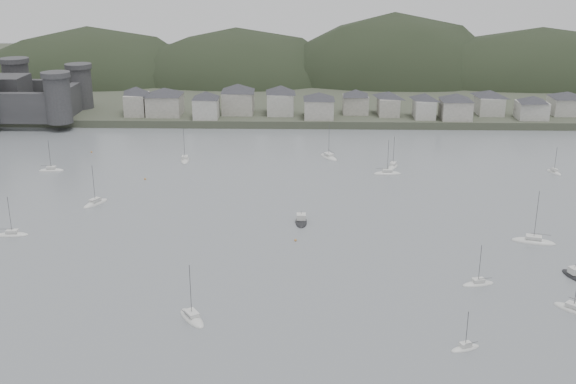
{
  "coord_description": "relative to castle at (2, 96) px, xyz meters",
  "views": [
    {
      "loc": [
        4.41,
        -101.16,
        66.16
      ],
      "look_at": [
        0.0,
        75.0,
        6.0
      ],
      "focal_mm": 43.66,
      "sensor_mm": 36.0,
      "label": 1
    }
  ],
  "objects": [
    {
      "name": "ground",
      "position": [
        120.0,
        -179.8,
        -10.96
      ],
      "size": [
        900.0,
        900.0,
        0.0
      ],
      "primitive_type": "plane",
      "color": "slate",
      "rests_on": "ground"
    },
    {
      "name": "moored_fleet",
      "position": [
        130.01,
        -117.08,
        -10.79
      ],
      "size": [
        260.07,
        156.47,
        14.05
      ],
      "color": "silver",
      "rests_on": "ground"
    },
    {
      "name": "motor_launch_near",
      "position": [
        182.73,
        -142.42,
        -10.67
      ],
      "size": [
        4.73,
        7.66,
        3.74
      ],
      "rotation": [
        0.0,
        0.0,
        0.32
      ],
      "color": "black",
      "rests_on": "ground"
    },
    {
      "name": "sailboat_lead",
      "position": [
        83.95,
        -55.27,
        -10.79
      ],
      "size": [
        4.04,
        9.15,
        12.08
      ],
      "rotation": [
        0.0,
        0.0,
        0.14
      ],
      "color": "silver",
      "rests_on": "ground"
    },
    {
      "name": "forested_ridge",
      "position": [
        124.83,
        89.6,
        -22.25
      ],
      "size": [
        851.55,
        103.94,
        102.57
      ],
      "color": "black",
      "rests_on": "ground"
    },
    {
      "name": "waterfront_town",
      "position": [
        170.59,
        3.54,
        -2.3
      ],
      "size": [
        451.48,
        28.46,
        12.92
      ],
      "color": "gray",
      "rests_on": "far_shore_land"
    },
    {
      "name": "far_shore_land",
      "position": [
        120.0,
        115.2,
        -9.46
      ],
      "size": [
        900.0,
        250.0,
        3.0
      ],
      "primitive_type": "cube",
      "color": "#383D2D",
      "rests_on": "ground"
    },
    {
      "name": "motor_launch_far",
      "position": [
        123.6,
        -111.62,
        -10.68
      ],
      "size": [
        3.12,
        8.43,
        4.0
      ],
      "rotation": [
        0.0,
        0.0,
        3.15
      ],
      "color": "black",
      "rests_on": "ground"
    },
    {
      "name": "mooring_buoys",
      "position": [
        113.68,
        -111.08,
        -10.81
      ],
      "size": [
        155.13,
        142.58,
        0.7
      ],
      "color": "#B77C3D",
      "rests_on": "ground"
    },
    {
      "name": "castle",
      "position": [
        0.0,
        0.0,
        0.0
      ],
      "size": [
        66.0,
        43.0,
        20.0
      ],
      "color": "#333336",
      "rests_on": "far_shore_land"
    }
  ]
}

